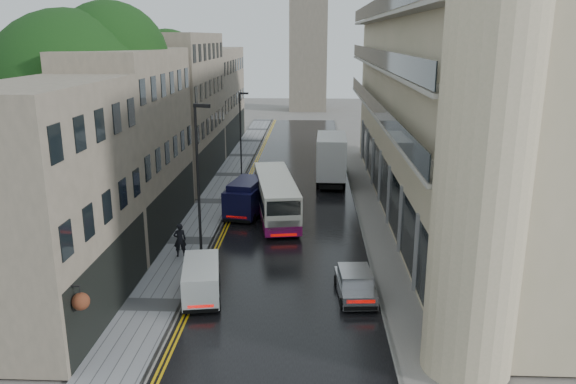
# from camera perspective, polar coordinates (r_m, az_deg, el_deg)

# --- Properties ---
(road) EXTENTS (9.00, 85.00, 0.02)m
(road) POSITION_cam_1_polar(r_m,az_deg,el_deg) (41.19, 0.58, -1.17)
(road) COLOR black
(road) RESTS_ON ground
(left_sidewalk) EXTENTS (2.70, 85.00, 0.12)m
(left_sidewalk) POSITION_cam_1_polar(r_m,az_deg,el_deg) (41.77, -7.47, -0.99)
(left_sidewalk) COLOR gray
(left_sidewalk) RESTS_ON ground
(right_sidewalk) EXTENTS (1.80, 85.00, 0.12)m
(right_sidewalk) POSITION_cam_1_polar(r_m,az_deg,el_deg) (41.35, 8.08, -1.18)
(right_sidewalk) COLOR slate
(right_sidewalk) RESTS_ON ground
(old_shop_row) EXTENTS (4.50, 56.00, 12.00)m
(old_shop_row) POSITION_cam_1_polar(r_m,az_deg,el_deg) (43.68, -11.88, 7.52)
(old_shop_row) COLOR gray
(old_shop_row) RESTS_ON ground
(modern_block) EXTENTS (8.00, 40.00, 14.00)m
(modern_block) POSITION_cam_1_polar(r_m,az_deg,el_deg) (39.28, 15.87, 7.87)
(modern_block) COLOR beige
(modern_block) RESTS_ON ground
(tree_near) EXTENTS (10.56, 10.56, 13.89)m
(tree_near) POSITION_cam_1_polar(r_m,az_deg,el_deg) (35.13, -20.81, 6.51)
(tree_near) COLOR black
(tree_near) RESTS_ON ground
(tree_far) EXTENTS (9.24, 9.24, 12.46)m
(tree_far) POSITION_cam_1_polar(r_m,az_deg,el_deg) (47.25, -14.28, 8.24)
(tree_far) COLOR black
(tree_far) RESTS_ON ground
(cream_bus) EXTENTS (3.81, 10.12, 2.70)m
(cream_bus) POSITION_cam_1_polar(r_m,az_deg,el_deg) (35.23, -2.50, -1.78)
(cream_bus) COLOR white
(cream_bus) RESTS_ON road
(white_lorry) EXTENTS (2.53, 7.82, 4.08)m
(white_lorry) POSITION_cam_1_polar(r_m,az_deg,el_deg) (45.03, 3.05, 2.96)
(white_lorry) COLOR silver
(white_lorry) RESTS_ON road
(silver_hatchback) EXTENTS (1.82, 3.69, 1.34)m
(silver_hatchback) POSITION_cam_1_polar(r_m,az_deg,el_deg) (25.56, 5.62, -10.41)
(silver_hatchback) COLOR #9C9BA0
(silver_hatchback) RESTS_ON road
(white_van) EXTENTS (2.23, 4.01, 1.72)m
(white_van) POSITION_cam_1_polar(r_m,az_deg,el_deg) (25.59, -10.57, -10.12)
(white_van) COLOR white
(white_van) RESTS_ON road
(navy_van) EXTENTS (2.90, 5.28, 2.54)m
(navy_van) POSITION_cam_1_polar(r_m,az_deg,el_deg) (37.21, -6.27, -1.04)
(navy_van) COLOR black
(navy_van) RESTS_ON road
(pedestrian) EXTENTS (0.81, 0.67, 1.90)m
(pedestrian) POSITION_cam_1_polar(r_m,az_deg,el_deg) (31.44, -10.93, -4.80)
(pedestrian) COLOR black
(pedestrian) RESTS_ON left_sidewalk
(lamp_post_near) EXTENTS (0.95, 0.51, 8.34)m
(lamp_post_near) POSITION_cam_1_polar(r_m,az_deg,el_deg) (30.45, -9.12, 0.97)
(lamp_post_near) COLOR black
(lamp_post_near) RESTS_ON left_sidewalk
(lamp_post_far) EXTENTS (0.81, 0.23, 7.11)m
(lamp_post_far) POSITION_cam_1_polar(r_m,az_deg,el_deg) (48.88, -4.84, 5.86)
(lamp_post_far) COLOR black
(lamp_post_far) RESTS_ON left_sidewalk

